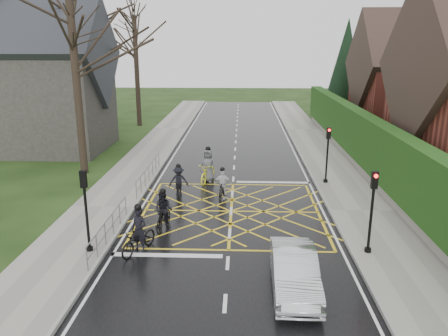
# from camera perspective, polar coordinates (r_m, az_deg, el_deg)

# --- Properties ---
(ground) EXTENTS (120.00, 120.00, 0.00)m
(ground) POSITION_cam_1_polar(r_m,az_deg,el_deg) (20.33, 0.94, -5.68)
(ground) COLOR black
(ground) RESTS_ON ground
(road) EXTENTS (9.00, 80.00, 0.01)m
(road) POSITION_cam_1_polar(r_m,az_deg,el_deg) (20.33, 0.94, -5.66)
(road) COLOR black
(road) RESTS_ON ground
(sidewalk_right) EXTENTS (3.00, 80.00, 0.15)m
(sidewalk_right) POSITION_cam_1_polar(r_m,az_deg,el_deg) (21.05, 17.57, -5.46)
(sidewalk_right) COLOR gray
(sidewalk_right) RESTS_ON ground
(sidewalk_left) EXTENTS (3.00, 80.00, 0.15)m
(sidewalk_left) POSITION_cam_1_polar(r_m,az_deg,el_deg) (21.30, -15.49, -5.05)
(sidewalk_left) COLOR gray
(sidewalk_left) RESTS_ON ground
(stone_wall) EXTENTS (0.50, 38.00, 0.70)m
(stone_wall) POSITION_cam_1_polar(r_m,az_deg,el_deg) (26.92, 17.99, -0.27)
(stone_wall) COLOR slate
(stone_wall) RESTS_ON ground
(hedge) EXTENTS (0.90, 38.00, 2.80)m
(hedge) POSITION_cam_1_polar(r_m,az_deg,el_deg) (26.52, 18.31, 3.37)
(hedge) COLOR #143C10
(hedge) RESTS_ON stone_wall
(house_far) EXTENTS (9.80, 8.80, 10.30)m
(house_far) POSITION_cam_1_polar(r_m,az_deg,el_deg) (39.72, 23.82, 10.04)
(house_far) COLOR maroon
(house_far) RESTS_ON ground
(conifer) EXTENTS (4.60, 4.60, 10.00)m
(conifer) POSITION_cam_1_polar(r_m,az_deg,el_deg) (46.15, 15.58, 12.20)
(conifer) COLOR black
(conifer) RESTS_ON ground
(church) EXTENTS (8.80, 7.80, 11.00)m
(church) POSITION_cam_1_polar(r_m,az_deg,el_deg) (34.02, -22.33, 10.41)
(church) COLOR #2D2B28
(church) RESTS_ON ground
(tree_near) EXTENTS (9.24, 9.24, 11.44)m
(tree_near) POSITION_cam_1_polar(r_m,az_deg,el_deg) (26.64, -19.19, 15.97)
(tree_near) COLOR black
(tree_near) RESTS_ON ground
(tree_mid) EXTENTS (10.08, 10.08, 12.48)m
(tree_mid) POSITION_cam_1_polar(r_m,az_deg,el_deg) (34.55, -16.00, 17.20)
(tree_mid) COLOR black
(tree_mid) RESTS_ON ground
(tree_far) EXTENTS (8.40, 8.40, 10.40)m
(tree_far) POSITION_cam_1_polar(r_m,az_deg,el_deg) (42.06, -11.48, 15.16)
(tree_far) COLOR black
(tree_far) RESTS_ON ground
(railing_south) EXTENTS (0.05, 5.04, 1.03)m
(railing_south) POSITION_cam_1_polar(r_m,az_deg,el_deg) (17.55, -14.82, -7.08)
(railing_south) COLOR slate
(railing_south) RESTS_ON ground
(railing_north) EXTENTS (0.05, 6.04, 1.03)m
(railing_north) POSITION_cam_1_polar(r_m,az_deg,el_deg) (24.40, -9.80, -0.27)
(railing_north) COLOR slate
(railing_north) RESTS_ON ground
(traffic_light_ne) EXTENTS (0.24, 0.31, 3.21)m
(traffic_light_ne) POSITION_cam_1_polar(r_m,az_deg,el_deg) (24.28, 13.33, 1.59)
(traffic_light_ne) COLOR black
(traffic_light_ne) RESTS_ON ground
(traffic_light_se) EXTENTS (0.24, 0.31, 3.21)m
(traffic_light_se) POSITION_cam_1_polar(r_m,az_deg,el_deg) (16.49, 18.69, -5.62)
(traffic_light_se) COLOR black
(traffic_light_se) RESTS_ON ground
(traffic_light_sw) EXTENTS (0.24, 0.31, 3.21)m
(traffic_light_sw) POSITION_cam_1_polar(r_m,az_deg,el_deg) (16.49, -17.53, -5.50)
(traffic_light_sw) COLOR black
(traffic_light_sw) RESTS_ON ground
(cyclist_rear) EXTENTS (1.42, 2.04, 1.88)m
(cyclist_rear) POSITION_cam_1_polar(r_m,az_deg,el_deg) (16.62, -11.05, -8.80)
(cyclist_rear) COLOR black
(cyclist_rear) RESTS_ON ground
(cyclist_back) EXTENTS (0.87, 1.82, 1.77)m
(cyclist_back) POSITION_cam_1_polar(r_m,az_deg,el_deg) (18.40, -7.90, -5.96)
(cyclist_back) COLOR black
(cyclist_back) RESTS_ON ground
(cyclist_mid) EXTENTS (1.09, 1.82, 1.70)m
(cyclist_mid) POSITION_cam_1_polar(r_m,az_deg,el_deg) (22.25, -5.95, -2.15)
(cyclist_mid) COLOR black
(cyclist_mid) RESTS_ON ground
(cyclist_front) EXTENTS (0.93, 1.69, 1.64)m
(cyclist_front) POSITION_cam_1_polar(r_m,az_deg,el_deg) (21.72, -0.21, -2.55)
(cyclist_front) COLOR black
(cyclist_front) RESTS_ON ground
(cyclist_lead) EXTENTS (1.26, 2.21, 2.03)m
(cyclist_lead) POSITION_cam_1_polar(r_m,az_deg,el_deg) (24.44, -2.09, -0.22)
(cyclist_lead) COLOR yellow
(cyclist_lead) RESTS_ON ground
(car) EXTENTS (1.43, 3.94, 1.29)m
(car) POSITION_cam_1_polar(r_m,az_deg,el_deg) (14.15, 9.18, -13.15)
(car) COLOR silver
(car) RESTS_ON ground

